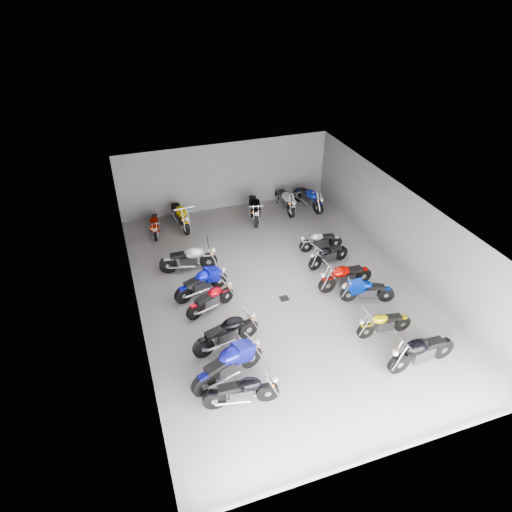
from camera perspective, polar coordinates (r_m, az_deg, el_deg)
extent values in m
plane|color=#999791|center=(16.76, 2.91, -4.32)|extent=(14.00, 14.00, 0.00)
cube|color=slate|center=(21.68, -3.81, 9.95)|extent=(10.00, 0.10, 3.20)
cube|color=slate|center=(14.99, -15.03, -3.18)|extent=(0.10, 14.00, 3.20)
cube|color=slate|center=(18.06, 18.02, 3.07)|extent=(0.10, 14.00, 3.20)
cube|color=black|center=(14.99, 3.26, 5.42)|extent=(10.00, 14.00, 0.04)
cube|color=black|center=(16.40, 3.55, -5.32)|extent=(0.32, 0.32, 0.01)
cylinder|color=black|center=(12.98, 1.45, -16.64)|extent=(0.65, 0.23, 0.64)
cylinder|color=black|center=(12.87, -5.23, -17.44)|extent=(0.66, 0.25, 0.64)
cube|color=#2D2D30|center=(12.83, -1.88, -16.78)|extent=(0.69, 0.40, 0.40)
ellipsoid|color=black|center=(12.60, -0.87, -15.73)|extent=(0.74, 0.50, 0.36)
cube|color=black|center=(12.59, -3.41, -16.15)|extent=(0.65, 0.37, 0.18)
cylinder|color=black|center=(13.78, -0.67, -12.50)|extent=(0.74, 0.38, 0.73)
cylinder|color=black|center=(13.17, -6.60, -15.66)|extent=(0.75, 0.41, 0.73)
cube|color=#2D2D30|center=(13.37, -3.56, -13.73)|extent=(0.82, 0.57, 0.46)
ellipsoid|color=navy|center=(13.20, -2.71, -12.17)|extent=(0.89, 0.69, 0.41)
cube|color=black|center=(13.00, -4.96, -13.49)|extent=(0.76, 0.53, 0.21)
cylinder|color=black|center=(14.68, -1.04, -9.07)|extent=(0.71, 0.29, 0.69)
cylinder|color=black|center=(14.17, -6.59, -11.29)|extent=(0.71, 0.31, 0.69)
cube|color=#2D2D30|center=(14.33, -3.77, -9.86)|extent=(0.76, 0.47, 0.43)
ellipsoid|color=black|center=(14.17, -2.97, -8.50)|extent=(0.81, 0.59, 0.39)
cube|color=black|center=(14.01, -5.07, -9.46)|extent=(0.71, 0.44, 0.20)
cylinder|color=black|center=(16.07, -3.78, -4.94)|extent=(0.59, 0.33, 0.59)
cylinder|color=black|center=(15.50, -7.72, -6.94)|extent=(0.60, 0.35, 0.59)
cube|color=#2D2D30|center=(15.71, -5.73, -5.67)|extent=(0.66, 0.48, 0.37)
ellipsoid|color=#A2000C|center=(15.62, -5.19, -4.52)|extent=(0.72, 0.58, 0.33)
cube|color=black|center=(15.43, -6.67, -5.37)|extent=(0.62, 0.45, 0.17)
cylinder|color=black|center=(16.76, -4.69, -3.00)|extent=(0.66, 0.32, 0.65)
cylinder|color=black|center=(16.21, -9.08, -4.83)|extent=(0.67, 0.34, 0.65)
cube|color=#2D2D30|center=(16.41, -6.87, -3.62)|extent=(0.72, 0.49, 0.41)
ellipsoid|color=#090EBB|center=(16.30, -6.27, -2.44)|extent=(0.78, 0.60, 0.37)
cube|color=black|center=(16.12, -7.93, -3.23)|extent=(0.68, 0.46, 0.18)
cylinder|color=black|center=(17.77, -5.95, -0.63)|extent=(0.70, 0.24, 0.68)
cylinder|color=black|center=(17.77, -10.92, -1.11)|extent=(0.70, 0.26, 0.68)
cube|color=#2D2D30|center=(17.69, -8.46, -0.59)|extent=(0.74, 0.42, 0.43)
ellipsoid|color=silver|center=(17.51, -7.79, 0.41)|extent=(0.78, 0.53, 0.38)
cube|color=black|center=(17.53, -9.65, 0.11)|extent=(0.69, 0.40, 0.19)
cylinder|color=black|center=(14.24, 17.40, -12.69)|extent=(0.71, 0.18, 0.71)
cylinder|color=black|center=(15.13, 22.28, -10.64)|extent=(0.72, 0.21, 0.71)
cube|color=#2D2D30|center=(14.59, 20.01, -11.34)|extent=(0.74, 0.37, 0.44)
ellipsoid|color=black|center=(14.22, 19.52, -10.64)|extent=(0.78, 0.48, 0.40)
cube|color=black|center=(14.59, 21.32, -10.02)|extent=(0.69, 0.35, 0.20)
cylinder|color=black|center=(15.10, 13.52, -9.08)|extent=(0.58, 0.15, 0.58)
cylinder|color=black|center=(15.69, 17.76, -8.00)|extent=(0.58, 0.16, 0.58)
cube|color=#2D2D30|center=(15.32, 15.73, -8.28)|extent=(0.60, 0.30, 0.36)
ellipsoid|color=#BBAD00|center=(15.05, 15.24, -7.63)|extent=(0.63, 0.39, 0.32)
cube|color=black|center=(15.29, 16.81, -7.34)|extent=(0.56, 0.28, 0.16)
cylinder|color=black|center=(16.41, 11.44, -4.71)|extent=(0.59, 0.30, 0.58)
cylinder|color=black|center=(16.73, 15.91, -4.62)|extent=(0.60, 0.32, 0.58)
cube|color=#2D2D30|center=(16.50, 13.74, -4.42)|extent=(0.65, 0.45, 0.37)
ellipsoid|color=#001D8F|center=(16.28, 13.19, -3.63)|extent=(0.71, 0.55, 0.33)
cube|color=black|center=(16.42, 14.85, -3.70)|extent=(0.61, 0.42, 0.17)
cylinder|color=black|center=(16.66, 8.87, -3.57)|extent=(0.67, 0.17, 0.66)
cylinder|color=black|center=(17.37, 13.19, -2.39)|extent=(0.67, 0.19, 0.66)
cube|color=#2D2D30|center=(16.94, 11.11, -2.69)|extent=(0.69, 0.35, 0.42)
ellipsoid|color=#8E0400|center=(16.64, 10.57, -1.95)|extent=(0.73, 0.45, 0.37)
cube|color=black|center=(16.94, 12.17, -1.63)|extent=(0.65, 0.33, 0.19)
cylinder|color=black|center=(17.79, 7.40, -0.89)|extent=(0.59, 0.25, 0.58)
cylinder|color=black|center=(18.54, 10.58, 0.35)|extent=(0.60, 0.27, 0.58)
cube|color=#2D2D30|center=(18.11, 9.05, -0.02)|extent=(0.64, 0.40, 0.36)
ellipsoid|color=black|center=(17.84, 8.64, 0.57)|extent=(0.69, 0.50, 0.33)
cube|color=black|center=(18.14, 9.82, 0.92)|extent=(0.60, 0.38, 0.17)
cylinder|color=black|center=(18.80, 6.28, 1.24)|extent=(0.57, 0.16, 0.57)
cylinder|color=black|center=(19.24, 9.88, 1.74)|extent=(0.58, 0.18, 0.57)
cube|color=#2D2D30|center=(18.96, 8.12, 1.72)|extent=(0.60, 0.31, 0.35)
ellipsoid|color=silver|center=(18.75, 7.64, 2.38)|extent=(0.63, 0.40, 0.32)
cube|color=black|center=(18.93, 8.98, 2.47)|extent=(0.56, 0.29, 0.16)
cylinder|color=black|center=(19.92, -12.44, 2.62)|extent=(0.19, 0.57, 0.56)
cylinder|color=black|center=(21.03, -12.47, 4.38)|extent=(0.21, 0.58, 0.56)
cube|color=#2D2D30|center=(20.43, -12.49, 3.74)|extent=(0.34, 0.60, 0.35)
ellipsoid|color=#930E00|center=(20.13, -12.58, 4.16)|extent=(0.43, 0.64, 0.32)
cube|color=black|center=(20.56, -12.58, 4.71)|extent=(0.32, 0.57, 0.16)
cylinder|color=black|center=(20.10, -8.75, 3.61)|extent=(0.22, 0.73, 0.72)
cylinder|color=black|center=(21.49, -10.07, 5.58)|extent=(0.24, 0.74, 0.72)
cube|color=#2D2D30|center=(20.74, -9.46, 4.90)|extent=(0.41, 0.76, 0.45)
ellipsoid|color=#D8B504|center=(20.35, -9.35, 5.49)|extent=(0.53, 0.81, 0.41)
cube|color=black|center=(20.90, -9.83, 6.09)|extent=(0.39, 0.72, 0.21)
cylinder|color=black|center=(20.39, -0.02, 4.51)|extent=(0.30, 0.74, 0.72)
cylinder|color=black|center=(21.83, -0.50, 6.59)|extent=(0.32, 0.74, 0.72)
cube|color=#2D2D30|center=(21.05, -0.26, 5.86)|extent=(0.49, 0.79, 0.45)
ellipsoid|color=black|center=(20.67, -0.19, 6.42)|extent=(0.61, 0.85, 0.41)
cube|color=black|center=(21.23, -0.37, 7.06)|extent=(0.46, 0.74, 0.21)
cylinder|color=black|center=(21.29, 4.41, 5.68)|extent=(0.14, 0.68, 0.68)
cylinder|color=black|center=(22.56, 2.88, 7.44)|extent=(0.16, 0.68, 0.68)
cube|color=#2D2D30|center=(21.87, 3.63, 6.83)|extent=(0.32, 0.69, 0.43)
ellipsoid|color=#B6B8BE|center=(21.53, 3.90, 7.38)|extent=(0.43, 0.73, 0.38)
cube|color=black|center=(22.02, 3.32, 7.91)|extent=(0.30, 0.65, 0.19)
cylinder|color=black|center=(21.72, 7.76, 6.05)|extent=(0.29, 0.69, 0.68)
cylinder|color=black|center=(22.78, 5.32, 7.60)|extent=(0.31, 0.70, 0.68)
cube|color=#2D2D30|center=(22.19, 6.53, 7.09)|extent=(0.47, 0.74, 0.42)
ellipsoid|color=#0C1D91|center=(21.88, 6.96, 7.65)|extent=(0.58, 0.80, 0.38)
cube|color=black|center=(22.30, 6.04, 8.11)|extent=(0.44, 0.70, 0.19)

